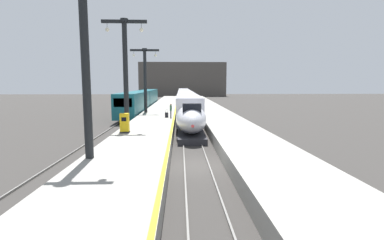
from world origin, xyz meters
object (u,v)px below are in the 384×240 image
(highspeed_train_main, at_px, (185,99))
(station_column_far, at_px, (145,74))
(regional_train_adjacent, at_px, (142,100))
(station_column_mid, at_px, (125,64))
(station_column_near, at_px, (85,50))
(passenger_near_edge, at_px, (171,109))
(ticket_machine_yellow, at_px, (125,124))
(rolling_suitcase, at_px, (167,115))

(highspeed_train_main, bearing_deg, station_column_far, -107.25)
(regional_train_adjacent, xyz_separation_m, station_column_mid, (2.20, -27.47, 4.72))
(station_column_near, relative_size, station_column_far, 1.07)
(regional_train_adjacent, xyz_separation_m, station_column_far, (2.20, -13.05, 4.29))
(passenger_near_edge, bearing_deg, station_column_far, 118.82)
(highspeed_train_main, xyz_separation_m, station_column_near, (-5.90, -44.41, 4.77))
(regional_train_adjacent, relative_size, station_column_far, 4.12)
(regional_train_adjacent, relative_size, station_column_near, 3.85)
(station_column_near, xyz_separation_m, station_column_mid, (0.00, 11.00, 0.10))
(station_column_near, height_order, ticket_machine_yellow, station_column_near)
(station_column_mid, relative_size, ticket_machine_yellow, 6.06)
(regional_train_adjacent, bearing_deg, station_column_mid, -85.42)
(highspeed_train_main, relative_size, station_column_far, 8.53)
(highspeed_train_main, distance_m, passenger_near_edge, 25.96)
(highspeed_train_main, distance_m, station_column_mid, 34.28)
(station_column_near, height_order, passenger_near_edge, station_column_near)
(station_column_far, relative_size, rolling_suitcase, 9.05)
(highspeed_train_main, bearing_deg, regional_train_adjacent, -143.70)
(station_column_near, xyz_separation_m, station_column_far, (0.00, 25.41, -0.33))
(regional_train_adjacent, relative_size, passenger_near_edge, 21.66)
(station_column_mid, distance_m, passenger_near_edge, 9.72)
(rolling_suitcase, bearing_deg, passenger_near_edge, -37.40)
(highspeed_train_main, bearing_deg, passenger_near_edge, -94.69)
(station_column_mid, bearing_deg, regional_train_adjacent, 94.58)
(station_column_near, relative_size, station_column_mid, 0.98)
(station_column_near, xyz_separation_m, rolling_suitcase, (3.26, 18.94, -5.39))
(station_column_mid, distance_m, station_column_far, 14.42)
(ticket_machine_yellow, bearing_deg, station_column_far, 91.16)
(station_column_mid, distance_m, ticket_machine_yellow, 5.84)
(passenger_near_edge, height_order, rolling_suitcase, passenger_near_edge)
(highspeed_train_main, relative_size, ticket_machine_yellow, 47.36)
(station_column_near, bearing_deg, station_column_mid, 90.00)
(regional_train_adjacent, xyz_separation_m, passenger_near_edge, (5.98, -19.92, -0.09))
(passenger_near_edge, bearing_deg, rolling_suitcase, 142.60)
(rolling_suitcase, bearing_deg, ticket_machine_yellow, -105.00)
(highspeed_train_main, bearing_deg, ticket_machine_yellow, -98.69)
(regional_train_adjacent, distance_m, ticket_machine_yellow, 30.48)
(regional_train_adjacent, height_order, station_column_mid, station_column_mid)
(station_column_near, distance_m, station_column_mid, 11.00)
(station_column_near, height_order, rolling_suitcase, station_column_near)
(regional_train_adjacent, distance_m, station_column_mid, 27.96)
(regional_train_adjacent, bearing_deg, station_column_near, -86.73)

